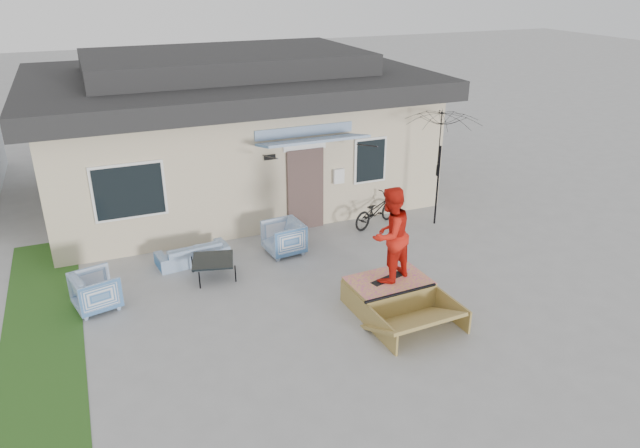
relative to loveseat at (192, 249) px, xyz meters
name	(u,v)px	position (x,y,z in m)	size (l,w,h in m)	color
ground	(342,325)	(2.07, -3.66, -0.31)	(90.00, 90.00, 0.00)	gray
grass_strip	(43,329)	(-3.13, -1.66, -0.31)	(1.40, 8.00, 0.01)	#244D1A
house	(229,126)	(2.07, 4.33, 1.63)	(10.80, 8.49, 4.10)	#C7B591
loveseat	(192,249)	(0.00, 0.00, 0.00)	(1.61, 0.47, 0.63)	#3163A1
armchair_left	(96,289)	(-2.12, -1.25, 0.10)	(0.81, 0.76, 0.83)	#3163A1
armchair_right	(284,236)	(2.07, -0.35, 0.11)	(0.83, 0.78, 0.85)	#3163A1
coffee_table	(213,268)	(0.28, -0.88, -0.10)	(0.86, 0.86, 0.42)	black
bicycle	(376,207)	(4.81, 0.28, 0.18)	(0.54, 1.56, 1.00)	black
patio_umbrella	(440,159)	(6.30, -0.21, 1.43)	(2.26, 2.15, 2.20)	black
skate_ramp	(388,292)	(3.24, -3.30, -0.05)	(1.56, 2.08, 0.52)	olive
skateboard	(388,278)	(3.24, -3.24, 0.23)	(0.76, 0.19, 0.05)	black
skater	(390,233)	(3.24, -3.24, 1.21)	(0.93, 0.72, 1.90)	red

